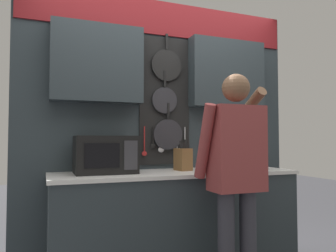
{
  "coord_description": "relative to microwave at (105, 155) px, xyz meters",
  "views": [
    {
      "loc": [
        -1.06,
        -2.58,
        1.17
      ],
      "look_at": [
        -0.0,
        0.19,
        1.3
      ],
      "focal_mm": 35.0,
      "sensor_mm": 36.0,
      "label": 1
    }
  ],
  "objects": [
    {
      "name": "person",
      "position": [
        0.83,
        -0.61,
        -0.07
      ],
      "size": [
        0.54,
        0.59,
        1.65
      ],
      "color": "#383842",
      "rests_on": "ground_plane"
    },
    {
      "name": "base_cabinet_counter",
      "position": [
        0.59,
        -0.06,
        -0.61
      ],
      "size": [
        2.07,
        0.62,
        0.91
      ],
      "color": "#2D383D",
      "rests_on": "ground_plane"
    },
    {
      "name": "microwave",
      "position": [
        0.0,
        0.0,
        0.0
      ],
      "size": [
        0.48,
        0.35,
        0.3
      ],
      "color": "black",
      "rests_on": "base_cabinet_counter"
    },
    {
      "name": "utensil_crock",
      "position": [
        1.1,
        0.0,
        -0.07
      ],
      "size": [
        0.12,
        0.12,
        0.34
      ],
      "color": "white",
      "rests_on": "base_cabinet_counter"
    },
    {
      "name": "back_wall_unit",
      "position": [
        0.6,
        0.22,
        0.44
      ],
      "size": [
        2.64,
        0.2,
        2.49
      ],
      "color": "#2D383D",
      "rests_on": "ground_plane"
    },
    {
      "name": "knife_block",
      "position": [
        0.68,
        0.0,
        -0.05
      ],
      "size": [
        0.13,
        0.16,
        0.27
      ],
      "color": "brown",
      "rests_on": "base_cabinet_counter"
    }
  ]
}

